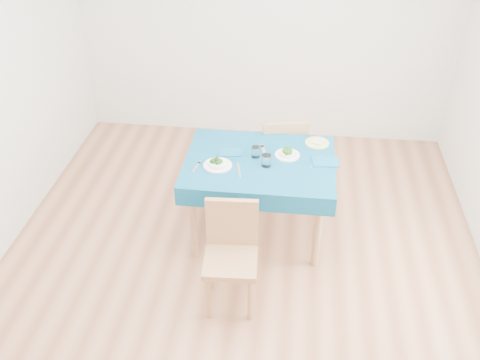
# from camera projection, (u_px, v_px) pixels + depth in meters

# --- Properties ---
(room_shell) EXTENTS (4.02, 4.52, 2.73)m
(room_shell) POSITION_uv_depth(u_px,v_px,m) (240.00, 120.00, 3.66)
(room_shell) COLOR brown
(room_shell) RESTS_ON ground
(table) EXTENTS (1.21, 0.92, 0.76)m
(table) POSITION_uv_depth(u_px,v_px,m) (259.00, 198.00, 4.55)
(table) COLOR navy
(table) RESTS_ON ground
(chair_near) EXTENTS (0.40, 0.44, 0.95)m
(chair_near) POSITION_uv_depth(u_px,v_px,m) (231.00, 256.00, 3.82)
(chair_near) COLOR #986E47
(chair_near) RESTS_ON ground
(chair_far) EXTENTS (0.49, 0.52, 1.02)m
(chair_far) POSITION_uv_depth(u_px,v_px,m) (282.00, 146.00, 5.01)
(chair_far) COLOR #986E47
(chair_far) RESTS_ON ground
(bowl_near) EXTENTS (0.23, 0.23, 0.07)m
(bowl_near) POSITION_uv_depth(u_px,v_px,m) (218.00, 162.00, 4.25)
(bowl_near) COLOR white
(bowl_near) RESTS_ON table
(bowl_far) EXTENTS (0.21, 0.21, 0.06)m
(bowl_far) POSITION_uv_depth(u_px,v_px,m) (287.00, 152.00, 4.38)
(bowl_far) COLOR white
(bowl_far) RESTS_ON table
(fork_near) EXTENTS (0.05, 0.16, 0.00)m
(fork_near) POSITION_uv_depth(u_px,v_px,m) (196.00, 167.00, 4.25)
(fork_near) COLOR silver
(fork_near) RESTS_ON table
(knife_near) EXTENTS (0.07, 0.22, 0.00)m
(knife_near) POSITION_uv_depth(u_px,v_px,m) (239.00, 170.00, 4.22)
(knife_near) COLOR silver
(knife_near) RESTS_ON table
(fork_far) EXTENTS (0.08, 0.20, 0.00)m
(fork_far) POSITION_uv_depth(u_px,v_px,m) (264.00, 152.00, 4.45)
(fork_far) COLOR silver
(fork_far) RESTS_ON table
(knife_far) EXTENTS (0.10, 0.20, 0.00)m
(knife_far) POSITION_uv_depth(u_px,v_px,m) (315.00, 162.00, 4.32)
(knife_far) COLOR silver
(knife_far) RESTS_ON table
(napkin_near) EXTENTS (0.19, 0.15, 0.01)m
(napkin_near) POSITION_uv_depth(u_px,v_px,m) (230.00, 152.00, 4.43)
(napkin_near) COLOR navy
(napkin_near) RESTS_ON table
(napkin_far) EXTENTS (0.23, 0.17, 0.01)m
(napkin_far) POSITION_uv_depth(u_px,v_px,m) (326.00, 162.00, 4.31)
(napkin_far) COLOR navy
(napkin_far) RESTS_ON table
(tumbler_center) EXTENTS (0.07, 0.07, 0.09)m
(tumbler_center) POSITION_uv_depth(u_px,v_px,m) (256.00, 152.00, 4.36)
(tumbler_center) COLOR white
(tumbler_center) RESTS_ON table
(tumbler_side) EXTENTS (0.08, 0.08, 0.10)m
(tumbler_side) POSITION_uv_depth(u_px,v_px,m) (266.00, 160.00, 4.25)
(tumbler_side) COLOR white
(tumbler_side) RESTS_ON table
(side_plate) EXTENTS (0.21, 0.21, 0.01)m
(side_plate) POSITION_uv_depth(u_px,v_px,m) (317.00, 143.00, 4.56)
(side_plate) COLOR #C1D568
(side_plate) RESTS_ON table
(bread_slice) EXTENTS (0.11, 0.11, 0.01)m
(bread_slice) POSITION_uv_depth(u_px,v_px,m) (317.00, 142.00, 4.55)
(bread_slice) COLOR beige
(bread_slice) RESTS_ON side_plate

